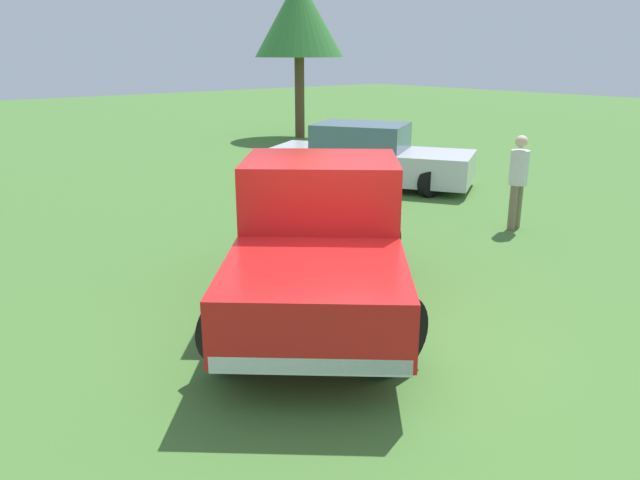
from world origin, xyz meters
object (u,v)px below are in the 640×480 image
tree_back_left (299,18)px  pickup_truck (320,233)px  person_bystander (518,177)px  sedan_near (368,158)px

tree_back_left → pickup_truck: bearing=-126.8°
pickup_truck → tree_back_left: bearing=-175.2°
pickup_truck → person_bystander: size_ratio=2.80×
sedan_near → person_bystander: person_bystander is taller
pickup_truck → sedan_near: pickup_truck is taller
pickup_truck → sedan_near: 7.33m
sedan_near → tree_back_left: tree_back_left is taller
sedan_near → person_bystander: bearing=-38.2°
pickup_truck → tree_back_left: (9.42, 12.59, 3.23)m
pickup_truck → person_bystander: pickup_truck is taller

